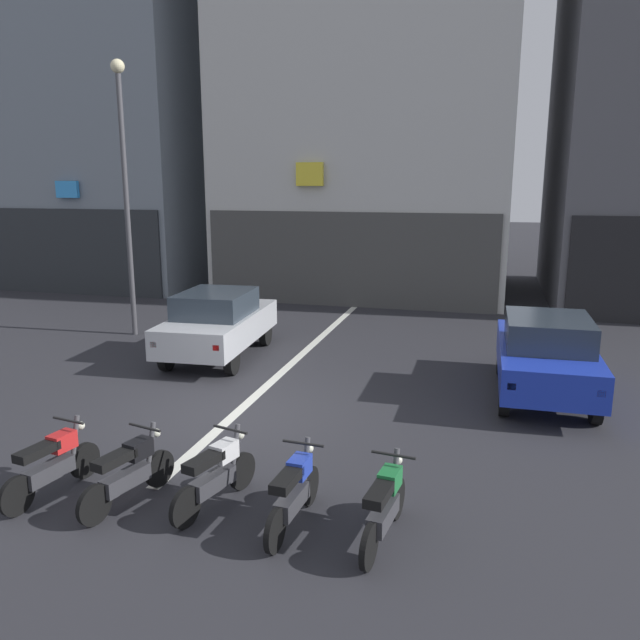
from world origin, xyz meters
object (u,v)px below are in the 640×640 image
Objects in this scene: street_lamp at (125,174)px; motorcycle_blue_row_right_mid at (294,492)px; motorcycle_white_row_centre at (216,474)px; motorcycle_green_row_rightmost at (385,505)px; car_blue_parked_kerbside at (546,354)px; motorcycle_black_row_left_mid at (129,471)px; car_silver_crossing_near at (218,322)px; motorcycle_red_row_leftmost at (52,463)px.

street_lamp is 11.74m from motorcycle_blue_row_right_mid.
motorcycle_white_row_centre is 2.27m from motorcycle_green_row_rightmost.
car_blue_parked_kerbside is 2.52× the size of motorcycle_white_row_centre.
car_blue_parked_kerbside is 2.46× the size of motorcycle_blue_row_right_mid.
car_blue_parked_kerbside is 6.74m from motorcycle_blue_row_right_mid.
motorcycle_black_row_left_mid is 2.26m from motorcycle_blue_row_right_mid.
motorcycle_black_row_left_mid is 0.98× the size of motorcycle_green_row_rightmost.
motorcycle_black_row_left_mid is at bearing -58.90° from street_lamp.
motorcycle_black_row_left_mid is 1.00× the size of motorcycle_white_row_centre.
car_silver_crossing_near reaches higher than motorcycle_black_row_left_mid.
car_silver_crossing_near is at bearing 95.51° from motorcycle_red_row_leftmost.
street_lamp is at bearing 131.30° from motorcycle_blue_row_right_mid.
car_silver_crossing_near is at bearing 120.89° from motorcycle_blue_row_right_mid.
car_silver_crossing_near is 7.44m from car_blue_parked_kerbside.
car_blue_parked_kerbside is at bearing 69.49° from motorcycle_green_row_rightmost.
car_silver_crossing_near is 1.02× the size of car_blue_parked_kerbside.
motorcycle_black_row_left_mid is at bearing -168.13° from motorcycle_white_row_centre.
motorcycle_red_row_leftmost is 4.52m from motorcycle_green_row_rightmost.
car_silver_crossing_near is 6.93m from motorcycle_red_row_leftmost.
car_blue_parked_kerbside reaches higher than motorcycle_white_row_centre.
motorcycle_white_row_centre is 0.98× the size of motorcycle_blue_row_right_mid.
car_blue_parked_kerbside is at bearing 51.74° from motorcycle_white_row_centre.
street_lamp is at bearing 121.10° from motorcycle_black_row_left_mid.
street_lamp is at bearing 114.93° from motorcycle_red_row_leftmost.
motorcycle_red_row_leftmost and motorcycle_blue_row_right_mid have the same top height.
motorcycle_green_row_rightmost is at bearing 0.89° from motorcycle_red_row_leftmost.
motorcycle_red_row_leftmost and motorcycle_black_row_left_mid have the same top height.
motorcycle_red_row_leftmost is 1.02× the size of motorcycle_white_row_centre.
street_lamp is (-3.25, 1.54, 3.49)m from car_silver_crossing_near.
motorcycle_green_row_rightmost is (5.19, -6.81, -0.43)m from car_silver_crossing_near.
motorcycle_green_row_rightmost is (3.39, 0.01, 0.00)m from motorcycle_black_row_left_mid.
car_silver_crossing_near is 0.58× the size of street_lamp.
street_lamp is (-10.64, 2.47, 3.49)m from car_blue_parked_kerbside.
car_silver_crossing_near and car_blue_parked_kerbside have the same top height.
motorcycle_black_row_left_mid and motorcycle_white_row_centre have the same top height.
street_lamp is 10.93m from motorcycle_white_row_centre.
motorcycle_white_row_centre is at bearing -128.26° from car_blue_parked_kerbside.
motorcycle_blue_row_right_mid and motorcycle_green_row_rightmost have the same top height.
motorcycle_blue_row_right_mid is (3.39, 0.11, 0.00)m from motorcycle_red_row_leftmost.
car_silver_crossing_near is 7.91m from motorcycle_blue_row_right_mid.
motorcycle_black_row_left_mid is (1.13, 0.06, 0.00)m from motorcycle_red_row_leftmost.
motorcycle_white_row_centre and motorcycle_green_row_rightmost have the same top height.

